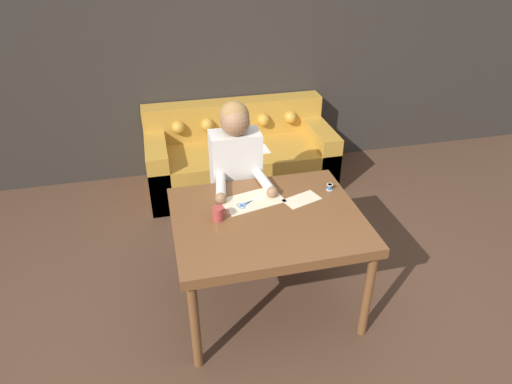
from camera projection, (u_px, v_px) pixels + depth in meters
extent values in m
plane|color=#4C3323|center=(268.00, 306.00, 3.32)|extent=(16.00, 16.00, 0.00)
cube|color=#2D2823|center=(213.00, 49.00, 4.50)|extent=(8.00, 0.06, 2.60)
cube|color=brown|center=(268.00, 220.00, 3.00)|extent=(1.23, 1.00, 0.07)
cylinder|color=brown|center=(195.00, 326.00, 2.72)|extent=(0.06, 0.06, 0.69)
cylinder|color=brown|center=(367.00, 295.00, 2.94)|extent=(0.06, 0.06, 0.69)
cylinder|color=brown|center=(181.00, 238.00, 3.45)|extent=(0.06, 0.06, 0.69)
cylinder|color=brown|center=(320.00, 219.00, 3.67)|extent=(0.06, 0.06, 0.69)
cube|color=#B7842D|center=(240.00, 166.00, 4.70)|extent=(1.85, 0.85, 0.44)
cube|color=#B7842D|center=(234.00, 118.00, 4.75)|extent=(1.85, 0.22, 0.37)
cube|color=#B7842D|center=(158.00, 168.00, 4.49)|extent=(0.20, 0.85, 0.60)
cube|color=#B7842D|center=(317.00, 151.00, 4.82)|extent=(0.20, 0.85, 0.60)
sphere|color=#B7842D|center=(179.00, 128.00, 4.53)|extent=(0.13, 0.13, 0.13)
sphere|color=#B7842D|center=(208.00, 125.00, 4.58)|extent=(0.13, 0.13, 0.13)
sphere|color=#B7842D|center=(236.00, 123.00, 4.64)|extent=(0.13, 0.13, 0.13)
sphere|color=#B7842D|center=(264.00, 120.00, 4.70)|extent=(0.13, 0.13, 0.13)
sphere|color=#B7842D|center=(291.00, 117.00, 4.76)|extent=(0.13, 0.13, 0.13)
cube|color=white|center=(255.00, 150.00, 4.52)|extent=(0.27, 0.23, 0.00)
cylinder|color=#33281E|center=(237.00, 226.00, 3.77)|extent=(0.28, 0.28, 0.48)
cube|color=beige|center=(236.00, 169.00, 3.49)|extent=(0.37, 0.22, 0.60)
sphere|color=#896042|center=(235.00, 121.00, 3.26)|extent=(0.22, 0.22, 0.22)
sphere|color=olive|center=(234.00, 116.00, 3.27)|extent=(0.22, 0.22, 0.22)
cylinder|color=beige|center=(221.00, 187.00, 3.23)|extent=(0.12, 0.31, 0.07)
sphere|color=#896042|center=(221.00, 198.00, 3.10)|extent=(0.08, 0.08, 0.08)
cylinder|color=beige|center=(264.00, 182.00, 3.29)|extent=(0.10, 0.31, 0.07)
sphere|color=#896042|center=(272.00, 192.00, 3.17)|extent=(0.08, 0.08, 0.08)
cube|color=beige|center=(252.00, 201.00, 3.13)|extent=(0.46, 0.32, 0.00)
cube|color=beige|center=(302.00, 199.00, 3.15)|extent=(0.28, 0.21, 0.00)
cube|color=silver|center=(255.00, 198.00, 3.16)|extent=(0.10, 0.09, 0.00)
cube|color=#2D569E|center=(246.00, 205.00, 3.09)|extent=(0.07, 0.06, 0.00)
torus|color=#2D569E|center=(242.00, 207.00, 3.06)|extent=(0.04, 0.04, 0.01)
cube|color=silver|center=(257.00, 200.00, 3.14)|extent=(0.12, 0.05, 0.00)
cube|color=#2D569E|center=(245.00, 204.00, 3.10)|extent=(0.08, 0.03, 0.00)
torus|color=#2D569E|center=(240.00, 205.00, 3.08)|extent=(0.04, 0.04, 0.01)
cylinder|color=silver|center=(250.00, 202.00, 3.12)|extent=(0.01, 0.01, 0.01)
cylinder|color=#9E3833|center=(218.00, 214.00, 2.92)|extent=(0.08, 0.08, 0.09)
torus|color=#9E3833|center=(226.00, 212.00, 2.93)|extent=(0.05, 0.01, 0.05)
cylinder|color=#3366B2|center=(330.00, 187.00, 3.25)|extent=(0.03, 0.03, 0.04)
cylinder|color=beige|center=(330.00, 185.00, 3.24)|extent=(0.04, 0.04, 0.00)
cylinder|color=beige|center=(329.00, 190.00, 3.26)|extent=(0.04, 0.04, 0.00)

